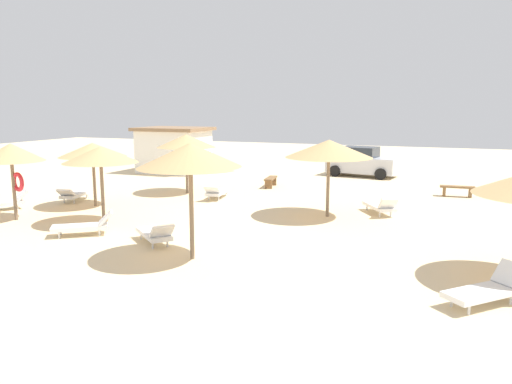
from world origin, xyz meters
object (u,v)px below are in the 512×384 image
at_px(parasol_6, 11,153).
at_px(lounger_4, 217,192).
at_px(parasol_0, 329,149).
at_px(lounger_3, 155,233).
at_px(lounger_5, 84,225).
at_px(bench_0, 457,189).
at_px(parasol_4, 186,141).
at_px(lounger_0, 380,206).
at_px(parasol_5, 100,155).
at_px(parasol_3, 190,156).
at_px(bench_1, 271,180).
at_px(parasol_2, 93,150).
at_px(lounger_2, 74,194).
at_px(lounger_6, 3,202).
at_px(beach_cabana, 174,150).
at_px(lounger_1, 487,289).
at_px(parked_car, 362,162).

xyz_separation_m(parasol_6, lounger_4, (4.92, 6.42, -2.10)).
height_order(parasol_0, lounger_3, parasol_0).
xyz_separation_m(lounger_5, bench_0, (11.06, 11.73, 0.03)).
distance_m(parasol_4, lounger_5, 8.42).
bearing_deg(lounger_0, parasol_5, -149.85).
relative_size(parasol_3, parasol_4, 1.13).
bearing_deg(parasol_4, parasol_3, -59.82).
relative_size(parasol_3, lounger_4, 1.59).
distance_m(parasol_0, bench_1, 7.44).
relative_size(lounger_0, lounger_5, 1.01).
bearing_deg(bench_1, lounger_5, -101.34).
bearing_deg(parasol_2, lounger_2, 162.58).
bearing_deg(lounger_2, lounger_6, -117.74).
bearing_deg(parasol_2, parasol_4, 64.62).
bearing_deg(beach_cabana, parasol_4, -54.81).
distance_m(parasol_2, lounger_3, 7.05).
height_order(parasol_4, lounger_0, parasol_4).
bearing_deg(parasol_4, lounger_0, -8.95).
relative_size(parasol_5, lounger_0, 1.41).
bearing_deg(parasol_5, parasol_2, 134.13).
relative_size(parasol_0, lounger_5, 1.69).
bearing_deg(parasol_2, parasol_3, -34.07).
bearing_deg(parasol_4, parasol_6, -112.08).
distance_m(parasol_5, lounger_4, 6.29).
height_order(parasol_3, lounger_6, parasol_3).
relative_size(parasol_5, beach_cabana, 0.64).
bearing_deg(parasol_5, lounger_2, 143.21).
bearing_deg(lounger_5, bench_0, 46.69).
bearing_deg(lounger_5, beach_cabana, 110.14).
relative_size(lounger_3, lounger_6, 0.95).
distance_m(lounger_4, bench_1, 4.09).
relative_size(lounger_1, lounger_2, 0.89).
relative_size(parasol_0, parasol_2, 1.18).
bearing_deg(parasol_2, lounger_1, -20.48).
xyz_separation_m(parasol_6, lounger_3, (6.44, -0.87, -2.09)).
distance_m(parasol_5, lounger_1, 12.59).
bearing_deg(parasol_4, lounger_5, -84.05).
height_order(parasol_3, lounger_3, parasol_3).
xyz_separation_m(parasol_0, beach_cabana, (-11.82, 8.86, -1.12)).
height_order(parasol_2, parasol_5, parasol_5).
distance_m(lounger_0, lounger_4, 7.22).
relative_size(parasol_2, lounger_1, 1.51).
height_order(parasol_4, parked_car, parasol_4).
bearing_deg(parasol_4, lounger_1, -37.45).
relative_size(bench_0, bench_1, 0.99).
bearing_deg(lounger_4, lounger_6, -141.87).
xyz_separation_m(lounger_2, bench_0, (15.39, 7.29, 0.03)).
height_order(parasol_6, beach_cabana, beach_cabana).
height_order(parasol_3, lounger_1, parasol_3).
height_order(parasol_2, parasol_3, parasol_3).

